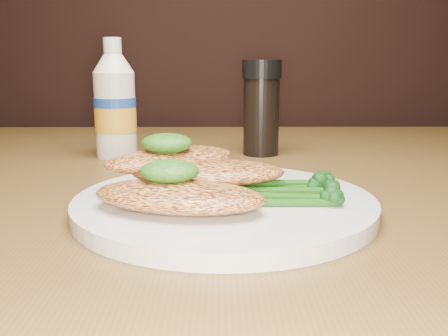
{
  "coord_description": "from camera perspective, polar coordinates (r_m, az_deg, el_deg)",
  "views": [
    {
      "loc": [
        0.02,
        0.43,
        0.89
      ],
      "look_at": [
        0.02,
        0.9,
        0.79
      ],
      "focal_mm": 42.09,
      "sensor_mm": 36.0,
      "label": 1
    }
  ],
  "objects": [
    {
      "name": "broccolini_bundle",
      "position": [
        0.48,
        5.6,
        -1.98
      ],
      "size": [
        0.14,
        0.11,
        0.02
      ],
      "primitive_type": null,
      "rotation": [
        0.0,
        0.0,
        0.07
      ],
      "color": "#1B5011",
      "rests_on": "plate"
    },
    {
      "name": "pesto_front",
      "position": [
        0.45,
        -5.97,
        -0.34
      ],
      "size": [
        0.06,
        0.05,
        0.02
      ],
      "primitive_type": "ellipsoid",
      "rotation": [
        0.0,
        0.0,
        -0.13
      ],
      "color": "black",
      "rests_on": "chicken_front"
    },
    {
      "name": "mayo_bottle",
      "position": [
        0.74,
        -11.79,
        7.42
      ],
      "size": [
        0.06,
        0.06,
        0.16
      ],
      "primitive_type": null,
      "rotation": [
        0.0,
        0.0,
        -0.1
      ],
      "color": "#F2E8CD",
      "rests_on": "dining_table"
    },
    {
      "name": "pesto_back",
      "position": [
        0.5,
        -6.24,
        2.7
      ],
      "size": [
        0.06,
        0.06,
        0.02
      ],
      "primitive_type": "ellipsoid",
      "rotation": [
        0.0,
        0.0,
        -0.25
      ],
      "color": "black",
      "rests_on": "chicken_back"
    },
    {
      "name": "chicken_back",
      "position": [
        0.51,
        -5.79,
        0.97
      ],
      "size": [
        0.15,
        0.13,
        0.02
      ],
      "primitive_type": "ellipsoid",
      "rotation": [
        0.0,
        0.0,
        0.6
      ],
      "color": "#DA8A45",
      "rests_on": "plate"
    },
    {
      "name": "chicken_front",
      "position": [
        0.44,
        -4.92,
        -3.04
      ],
      "size": [
        0.16,
        0.11,
        0.02
      ],
      "primitive_type": "ellipsoid",
      "rotation": [
        0.0,
        0.0,
        -0.25
      ],
      "color": "#DA8A45",
      "rests_on": "plate"
    },
    {
      "name": "pepper_grinder",
      "position": [
        0.74,
        4.08,
        6.53
      ],
      "size": [
        0.06,
        0.06,
        0.13
      ],
      "primitive_type": null,
      "rotation": [
        0.0,
        0.0,
        -0.14
      ],
      "color": "black",
      "rests_on": "dining_table"
    },
    {
      "name": "chicken_mid",
      "position": [
        0.49,
        -1.77,
        -0.46
      ],
      "size": [
        0.14,
        0.07,
        0.02
      ],
      "primitive_type": "ellipsoid",
      "rotation": [
        0.0,
        0.0,
        -0.02
      ],
      "color": "#DA8A45",
      "rests_on": "plate"
    },
    {
      "name": "plate",
      "position": [
        0.48,
        0.06,
        -4.0
      ],
      "size": [
        0.27,
        0.27,
        0.01
      ],
      "primitive_type": "cylinder",
      "color": "silver",
      "rests_on": "dining_table"
    }
  ]
}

